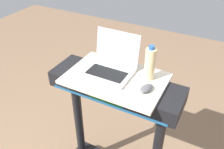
{
  "coord_description": "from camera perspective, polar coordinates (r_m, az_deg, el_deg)",
  "views": [
    {
      "loc": [
        0.57,
        -0.43,
        1.98
      ],
      "look_at": [
        0.0,
        0.65,
        1.14
      ],
      "focal_mm": 38.42,
      "sensor_mm": 36.0,
      "label": 1
    }
  ],
  "objects": [
    {
      "name": "desk_board",
      "position": [
        1.56,
        0.86,
        -0.9
      ],
      "size": [
        0.64,
        0.43,
        0.02
      ],
      "primitive_type": "cube",
      "color": "beige",
      "rests_on": "treadmill_base"
    },
    {
      "name": "computer_mouse",
      "position": [
        1.44,
        8.23,
        -3.27
      ],
      "size": [
        0.09,
        0.11,
        0.03
      ],
      "primitive_type": "ellipsoid",
      "rotation": [
        0.0,
        0.0,
        -0.31
      ],
      "color": "#4C4C51",
      "rests_on": "desk_board"
    },
    {
      "name": "laptop",
      "position": [
        1.58,
        -0.23,
        2.39
      ],
      "size": [
        0.31,
        0.27,
        0.25
      ],
      "rotation": [
        0.0,
        0.0,
        0.03
      ],
      "color": "#B7B7BC",
      "rests_on": "desk_board"
    },
    {
      "name": "water_bottle",
      "position": [
        1.5,
        9.02,
        2.52
      ],
      "size": [
        0.07,
        0.07,
        0.23
      ],
      "color": "beige",
      "rests_on": "desk_board"
    }
  ]
}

